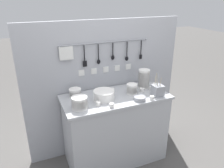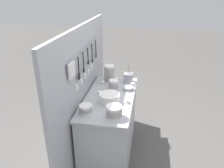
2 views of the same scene
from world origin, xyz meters
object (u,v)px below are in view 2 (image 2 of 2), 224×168
Objects in this scene: cup_edge_near at (115,83)px; bowl_stack_nested_right at (109,74)px; cup_beside_plates at (112,76)px; cup_mid_row at (100,93)px; cutlery_caddy at (128,78)px; cup_front_left at (128,102)px; cup_back_right at (103,83)px; cup_by_caddy at (132,84)px; cup_front_right at (117,79)px; cup_centre at (118,106)px; bowl_stack_tall_left at (114,84)px; bowl_stack_back_corner at (114,112)px; steel_mixing_bowl at (128,88)px; plate_stack at (109,98)px; bowl_stack_wide_centre at (86,109)px.

bowl_stack_nested_right is at bearing 50.91° from cup_edge_near.
cup_mid_row is (-0.57, 0.06, 0.00)m from cup_beside_plates.
cup_beside_plates is (0.23, 0.08, 0.00)m from cup_edge_near.
cup_front_left is (-0.61, -0.06, -0.04)m from cutlery_caddy.
cup_edge_near and cup_back_right have the same top height.
cup_back_right is at bearing 39.89° from cup_front_left.
cup_back_right is at bearing 160.33° from cup_beside_plates.
bowl_stack_nested_right is 0.16m from cup_back_right.
cup_edge_near and cup_by_caddy have the same top height.
cup_centre is at bearing -170.02° from cup_front_right.
bowl_stack_tall_left reaches higher than cup_centre.
cup_back_right is (0.79, 0.29, -0.04)m from bowl_stack_back_corner.
steel_mixing_bowl and cup_by_caddy have the same top height.
bowl_stack_nested_right is at bearing 172.44° from cup_beside_plates.
cup_front_right is at bearing -1.71° from cup_edge_near.
plate_stack is 0.64m from cup_front_right.
bowl_stack_nested_right is 1.81× the size of steel_mixing_bowl.
cup_front_right is 1.00× the size of cup_mid_row.
steel_mixing_bowl is at bearing -60.26° from cup_mid_row.
cup_beside_plates is at bearing -6.25° from cup_mid_row.
cup_beside_plates and cup_mid_row have the same top height.
bowl_stack_nested_right is 0.60m from plate_stack.
bowl_stack_back_corner is 0.69× the size of plate_stack.
cutlery_caddy is 5.54× the size of cup_beside_plates.
cutlery_caddy is at bearing -116.22° from cup_beside_plates.
cup_by_caddy is at bearing -9.60° from cup_centre.
bowl_stack_wide_centre reaches higher than steel_mixing_bowl.
cup_front_right and cup_centre have the same top height.
cup_front_left is at bearing -155.46° from cup_edge_near.
bowl_stack_tall_left is at bearing -178.59° from cup_edge_near.
steel_mixing_bowl is 0.39m from cup_mid_row.
bowl_stack_tall_left is (-0.22, -0.10, -0.06)m from bowl_stack_nested_right.
plate_stack is at bearing -172.77° from cup_beside_plates.
steel_mixing_bowl is 2.62× the size of cup_centre.
cutlery_caddy is 5.54× the size of cup_edge_near.
cup_front_right is (0.64, 0.01, -0.03)m from plate_stack.
bowl_stack_back_corner is 0.58× the size of cutlery_caddy.
cup_by_caddy is 0.49m from cup_front_left.
cup_centre is 1.00× the size of cup_mid_row.
bowl_stack_back_corner is at bearing -95.73° from bowl_stack_wide_centre.
cup_back_right is at bearing 92.06° from cup_by_caddy.
bowl_stack_wide_centre is 0.50m from cup_front_left.
bowl_stack_tall_left is 0.15m from cup_edge_near.
cup_front_right and cup_beside_plates have the same top height.
cutlery_caddy reaches higher than cup_back_right.
bowl_stack_wide_centre is 0.75m from steel_mixing_bowl.
cutlery_caddy reaches higher than steel_mixing_bowl.
bowl_stack_nested_right reaches higher than bowl_stack_tall_left.
bowl_stack_wide_centre reaches higher than cup_by_caddy.
bowl_stack_nested_right is 0.87m from bowl_stack_wide_centre.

